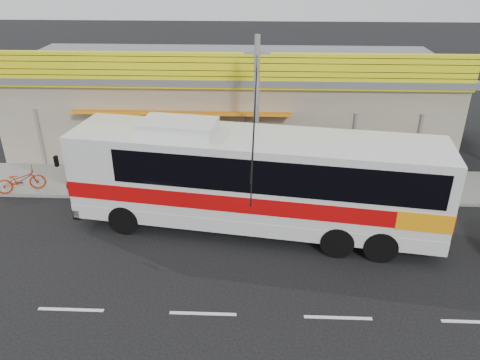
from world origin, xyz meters
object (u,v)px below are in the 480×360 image
object	(u,v)px
coach_bus	(260,176)
motorbike_dark	(86,182)
motorbike_red	(20,180)
utility_pole	(257,66)

from	to	relation	value
coach_bus	motorbike_dark	distance (m)	8.08
motorbike_red	utility_pole	distance (m)	11.40
motorbike_dark	utility_pole	size ratio (longest dim) A/B	0.05
motorbike_red	utility_pole	bearing A→B (deg)	-112.33
coach_bus	utility_pole	distance (m)	4.39
motorbike_red	motorbike_dark	bearing A→B (deg)	-114.64
motorbike_red	utility_pole	size ratio (longest dim) A/B	0.06
motorbike_dark	utility_pole	bearing A→B (deg)	-95.30
utility_pole	motorbike_dark	bearing A→B (deg)	-176.78
motorbike_dark	utility_pole	xyz separation A→B (m)	(7.36, 0.41, 4.98)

